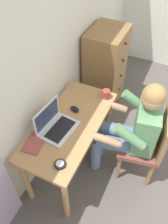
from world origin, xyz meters
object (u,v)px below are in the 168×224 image
(desk, at_px, (70,132))
(chair, at_px, (148,143))
(coffee_mug, at_px, (106,94))
(laptop, at_px, (55,124))
(dresser, at_px, (105,71))
(notebook_pad, at_px, (34,143))
(computer_mouse, at_px, (75,109))
(desk_clock, at_px, (60,164))
(person_seated, at_px, (132,127))

(desk, relative_size, chair, 1.29)
(chair, distance_m, coffee_mug, 0.63)
(laptop, distance_m, coffee_mug, 0.63)
(dresser, distance_m, laptop, 1.23)
(laptop, height_order, notebook_pad, laptop)
(computer_mouse, bearing_deg, notebook_pad, -177.69)
(dresser, height_order, notebook_pad, dresser)
(chair, bearing_deg, notebook_pad, 124.71)
(laptop, relative_size, desk_clock, 4.05)
(desk, xyz_separation_m, chair, (0.27, -0.71, -0.11))
(chair, relative_size, laptop, 2.42)
(desk_clock, bearing_deg, coffee_mug, -2.51)
(computer_mouse, distance_m, desk_clock, 0.62)
(laptop, bearing_deg, desk_clock, -144.71)
(person_seated, distance_m, coffee_mug, 0.43)
(notebook_pad, bearing_deg, person_seated, -57.15)
(desk, distance_m, laptop, 0.22)
(desk, xyz_separation_m, computer_mouse, (0.17, 0.03, 0.14))
(computer_mouse, distance_m, coffee_mug, 0.37)
(laptop, relative_size, computer_mouse, 3.64)
(person_seated, distance_m, computer_mouse, 0.57)
(coffee_mug, bearing_deg, desk_clock, 177.49)
(person_seated, xyz_separation_m, computer_mouse, (-0.07, 0.56, 0.06))
(desk, bearing_deg, desk_clock, -162.16)
(dresser, bearing_deg, notebook_pad, 176.25)
(desk, height_order, desk_clock, desk_clock)
(dresser, distance_m, person_seated, 1.06)
(person_seated, xyz_separation_m, laptop, (-0.35, 0.62, 0.10))
(coffee_mug, bearing_deg, desk, 159.46)
(dresser, relative_size, laptop, 3.06)
(chair, height_order, person_seated, person_seated)
(laptop, bearing_deg, person_seated, -60.47)
(chair, height_order, coffee_mug, chair)
(chair, distance_m, person_seated, 0.26)
(chair, bearing_deg, laptop, 115.34)
(desk, relative_size, desk_clock, 12.70)
(desk, xyz_separation_m, person_seated, (0.24, -0.53, 0.07))
(laptop, distance_m, computer_mouse, 0.28)
(dresser, bearing_deg, desk, -176.30)
(person_seated, bearing_deg, notebook_pad, 129.78)
(desk, relative_size, laptop, 3.14)
(person_seated, distance_m, laptop, 0.72)
(laptop, distance_m, notebook_pad, 0.25)
(dresser, height_order, desk_clock, dresser)
(laptop, bearing_deg, notebook_pad, 161.28)
(person_seated, height_order, laptop, person_seated)
(notebook_pad, bearing_deg, desk_clock, -113.32)
(computer_mouse, bearing_deg, coffee_mug, -17.85)
(chair, xyz_separation_m, computer_mouse, (-0.10, 0.74, 0.25))
(computer_mouse, relative_size, notebook_pad, 0.48)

